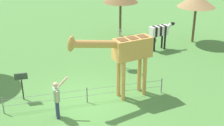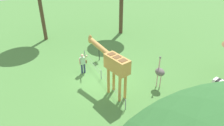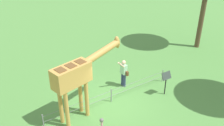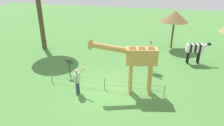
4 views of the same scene
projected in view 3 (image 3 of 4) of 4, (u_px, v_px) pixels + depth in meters
ground_plane at (112, 102)px, 12.13m from camera, size 60.00×60.00×0.00m
giraffe at (78, 75)px, 10.27m from camera, size 3.83×1.30×3.29m
visitor at (124, 72)px, 13.07m from camera, size 0.64×0.58×1.70m
info_sign at (166, 79)px, 12.34m from camera, size 0.56×0.21×1.32m
wire_fence at (111, 95)px, 12.02m from camera, size 7.05×0.05×0.75m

